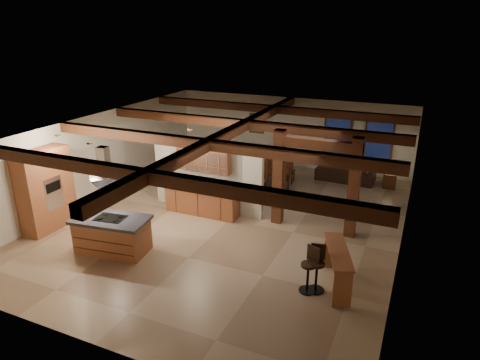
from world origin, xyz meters
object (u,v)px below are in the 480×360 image
at_px(kitchen_island, 112,234).
at_px(dining_table, 266,178).
at_px(bar_counter, 338,262).
at_px(sofa, 345,173).

distance_m(kitchen_island, dining_table, 6.50).
relative_size(kitchen_island, bar_counter, 1.16).
relative_size(dining_table, bar_counter, 1.01).
bearing_deg(bar_counter, sofa, 99.35).
xyz_separation_m(sofa, bar_counter, (1.18, -7.18, 0.30)).
bearing_deg(kitchen_island, sofa, 59.99).
xyz_separation_m(kitchen_island, sofa, (4.62, 7.99, -0.17)).
bearing_deg(kitchen_island, dining_table, 71.86).
relative_size(kitchen_island, dining_table, 1.14).
height_order(dining_table, bar_counter, bar_counter).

